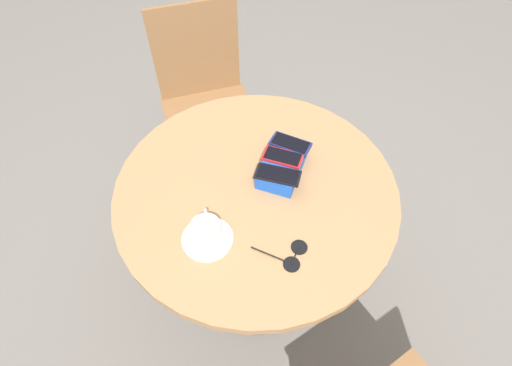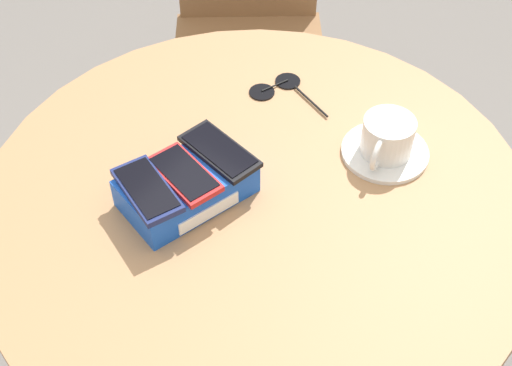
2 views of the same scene
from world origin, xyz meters
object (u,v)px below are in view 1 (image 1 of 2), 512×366
phone_navy (290,144)px  phone_black (278,175)px  round_table (256,213)px  sunglasses (292,255)px  chair_far_side (207,103)px  phone_box (283,165)px  saucer (208,239)px  phone_red (283,157)px  coffee_cup (206,231)px

phone_navy → phone_black: bearing=-16.6°
round_table → sunglasses: 0.29m
sunglasses → chair_far_side: bearing=-158.3°
phone_box → phone_navy: size_ratio=1.58×
round_table → phone_black: size_ratio=6.07×
round_table → chair_far_side: (-0.74, -0.28, -0.17)m
saucer → phone_navy: bearing=144.8°
phone_navy → sunglasses: phone_navy is taller
round_table → phone_red: (-0.08, 0.08, 0.20)m
coffee_cup → sunglasses: bearing=80.1°
phone_red → chair_far_side: size_ratio=0.15×
round_table → phone_box: size_ratio=3.94×
saucer → chair_far_side: chair_far_side is taller
saucer → chair_far_side: (-0.93, -0.15, -0.32)m
sunglasses → chair_far_side: (-0.97, -0.39, -0.32)m
phone_red → sunglasses: (0.30, 0.03, -0.06)m
coffee_cup → phone_black: bearing=135.6°
chair_far_side → saucer: bearing=9.2°
coffee_cup → chair_far_side: size_ratio=0.13×
phone_red → sunglasses: 0.31m
phone_box → chair_far_side: (-0.67, -0.35, -0.34)m
round_table → phone_red: size_ratio=6.51×
sunglasses → chair_far_side: chair_far_side is taller
coffee_cup → phone_box: bearing=141.7°
phone_black → coffee_cup: bearing=-44.4°
phone_black → chair_far_side: chair_far_side is taller
saucer → sunglasses: 0.24m
phone_navy → phone_red: bearing=-23.2°
round_table → phone_box: (-0.07, 0.08, 0.17)m
phone_black → coffee_cup: 0.27m
sunglasses → phone_black: bearing=-169.0°
phone_red → saucer: size_ratio=0.93×
coffee_cup → chair_far_side: chair_far_side is taller
phone_navy → phone_box: bearing=-20.6°
saucer → coffee_cup: 0.04m
phone_black → saucer: size_ratio=1.00×
round_table → phone_navy: size_ratio=6.24×
sunglasses → coffee_cup: bearing=-99.9°
phone_red → chair_far_side: bearing=-152.0°
saucer → chair_far_side: size_ratio=0.16×
phone_red → saucer: phone_red is taller
phone_black → saucer: phone_black is taller
phone_box → sunglasses: (0.30, 0.03, -0.02)m
phone_navy → phone_black: 0.13m
saucer → round_table: bearing=146.7°
saucer → coffee_cup: bearing=-172.0°
phone_box → phone_black: bearing=-12.7°
phone_red → sunglasses: size_ratio=0.86×
round_table → chair_far_side: bearing=-159.6°
round_table → saucer: 0.27m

